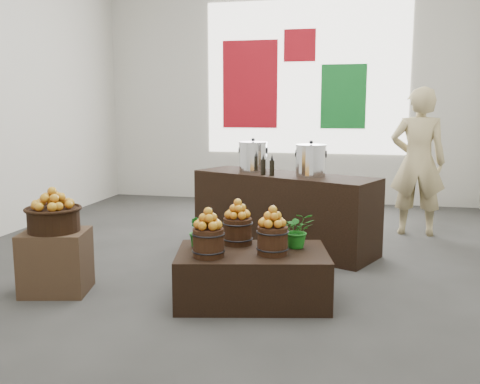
% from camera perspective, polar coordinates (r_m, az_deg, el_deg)
% --- Properties ---
extents(ground, '(7.00, 7.00, 0.00)m').
position_cam_1_polar(ground, '(5.55, -0.11, -7.05)').
color(ground, '#383836').
rests_on(ground, ground).
extents(back_wall, '(6.00, 0.04, 4.00)m').
position_cam_1_polar(back_wall, '(8.79, 5.03, 12.03)').
color(back_wall, beige).
rests_on(back_wall, ground).
extents(back_opening, '(3.20, 0.02, 2.40)m').
position_cam_1_polar(back_opening, '(8.74, 7.01, 12.02)').
color(back_opening, white).
rests_on(back_opening, back_wall).
extents(deco_red_left, '(0.90, 0.04, 1.40)m').
position_cam_1_polar(deco_red_left, '(8.86, 1.07, 11.39)').
color(deco_red_left, '#A10C17').
rests_on(deco_red_left, back_wall).
extents(deco_green_right, '(0.70, 0.04, 1.00)m').
position_cam_1_polar(deco_green_right, '(8.68, 10.97, 9.96)').
color(deco_green_right, '#106A23').
rests_on(deco_green_right, back_wall).
extents(deco_red_upper, '(0.50, 0.04, 0.50)m').
position_cam_1_polar(deco_red_upper, '(8.78, 6.39, 15.29)').
color(deco_red_upper, '#A10C17').
rests_on(deco_red_upper, back_wall).
extents(crate, '(0.61, 0.54, 0.52)m').
position_cam_1_polar(crate, '(4.75, -19.03, -7.05)').
color(crate, '#513925').
rests_on(crate, ground).
extents(wicker_basket, '(0.42, 0.42, 0.19)m').
position_cam_1_polar(wicker_basket, '(4.67, -19.26, -2.84)').
color(wicker_basket, black).
rests_on(wicker_basket, crate).
extents(apples_in_basket, '(0.33, 0.33, 0.18)m').
position_cam_1_polar(apples_in_basket, '(4.64, -19.38, -0.63)').
color(apples_in_basket, maroon).
rests_on(apples_in_basket, wicker_basket).
extents(display_table, '(1.31, 0.96, 0.41)m').
position_cam_1_polar(display_table, '(4.32, 1.31, -8.93)').
color(display_table, black).
rests_on(display_table, ground).
extents(apple_bucket_front_left, '(0.24, 0.24, 0.22)m').
position_cam_1_polar(apple_bucket_front_left, '(4.09, -3.40, -5.42)').
color(apple_bucket_front_left, '#32170D').
rests_on(apple_bucket_front_left, display_table).
extents(apples_in_bucket_front_left, '(0.18, 0.18, 0.16)m').
position_cam_1_polar(apples_in_bucket_front_left, '(4.04, -3.42, -2.83)').
color(apples_in_bucket_front_left, maroon).
rests_on(apples_in_bucket_front_left, apple_bucket_front_left).
extents(apple_bucket_front_right, '(0.24, 0.24, 0.22)m').
position_cam_1_polar(apple_bucket_front_right, '(4.15, 3.49, -5.19)').
color(apple_bucket_front_right, '#32170D').
rests_on(apple_bucket_front_right, display_table).
extents(apples_in_bucket_front_right, '(0.18, 0.18, 0.16)m').
position_cam_1_polar(apples_in_bucket_front_right, '(4.11, 3.51, -2.63)').
color(apples_in_bucket_front_right, maroon).
rests_on(apples_in_bucket_front_right, apple_bucket_front_right).
extents(apple_bucket_rear, '(0.24, 0.24, 0.22)m').
position_cam_1_polar(apple_bucket_rear, '(4.45, -0.25, -4.21)').
color(apple_bucket_rear, '#32170D').
rests_on(apple_bucket_rear, display_table).
extents(apples_in_bucket_rear, '(0.18, 0.18, 0.16)m').
position_cam_1_polar(apples_in_bucket_rear, '(4.41, -0.25, -1.81)').
color(apples_in_bucket_rear, maroon).
rests_on(apples_in_bucket_rear, apple_bucket_rear).
extents(herb_garnish_right, '(0.31, 0.28, 0.29)m').
position_cam_1_polar(herb_garnish_right, '(4.36, 6.16, -4.04)').
color(herb_garnish_right, '#156516').
rests_on(herb_garnish_right, display_table).
extents(herb_garnish_left, '(0.17, 0.15, 0.26)m').
position_cam_1_polar(herb_garnish_left, '(4.38, -4.55, -4.19)').
color(herb_garnish_left, '#156516').
rests_on(herb_garnish_left, display_table).
extents(counter, '(2.11, 1.41, 0.83)m').
position_cam_1_polar(counter, '(5.84, 4.69, -2.09)').
color(counter, black).
rests_on(counter, ground).
extents(stock_pot_left, '(0.31, 0.31, 0.31)m').
position_cam_1_polar(stock_pot_left, '(5.99, 1.40, 3.71)').
color(stock_pot_left, silver).
rests_on(stock_pot_left, counter).
extents(stock_pot_center, '(0.31, 0.31, 0.31)m').
position_cam_1_polar(stock_pot_center, '(5.60, 7.56, 3.26)').
color(stock_pot_center, silver).
rests_on(stock_pot_center, counter).
extents(oil_cruets, '(0.16, 0.11, 0.23)m').
position_cam_1_polar(oil_cruets, '(5.60, 3.67, 2.89)').
color(oil_cruets, black).
rests_on(oil_cruets, counter).
extents(shopper, '(0.66, 0.45, 1.78)m').
position_cam_1_polar(shopper, '(6.76, 18.43, 3.06)').
color(shopper, tan).
rests_on(shopper, ground).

